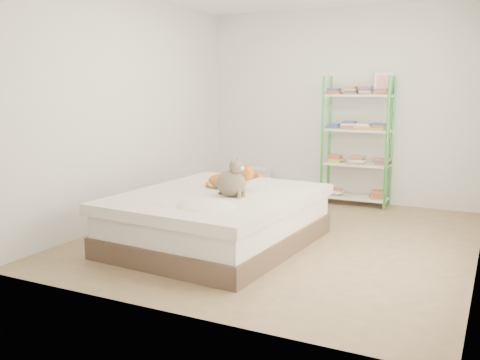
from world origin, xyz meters
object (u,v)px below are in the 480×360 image
Objects in this scene: orange_cat at (228,179)px; shelf_unit at (357,139)px; cardboard_box at (296,203)px; grey_cat at (231,177)px; white_bin at (257,182)px; bed at (218,219)px.

shelf_unit is at bearing 65.73° from orange_cat.
orange_cat is at bearing -110.45° from shelf_unit.
orange_cat is 1.24m from cardboard_box.
orange_cat is 2.31m from shelf_unit.
shelf_unit reaches higher than grey_cat.
shelf_unit is 4.35× the size of white_bin.
bed is 4.31× the size of orange_cat.
bed reaches higher than cardboard_box.
shelf_unit reaches higher than cardboard_box.
white_bin is at bearing 108.96° from bed.
grey_cat is (0.19, -0.07, 0.45)m from bed.
bed is at bearing -90.52° from orange_cat.
cardboard_box is (0.33, 1.34, -0.08)m from bed.
white_bin is (-1.43, -0.03, -0.68)m from shelf_unit.
white_bin is (-0.63, 2.12, -0.43)m from orange_cat.
grey_cat is 2.54m from shelf_unit.
shelf_unit is (0.79, 2.39, 0.62)m from bed.
grey_cat is 0.21× the size of shelf_unit.
shelf_unit is (0.60, 2.46, 0.17)m from grey_cat.
white_bin is (-0.64, 2.36, -0.06)m from bed.
shelf_unit reaches higher than white_bin.
grey_cat is 2.62m from white_bin.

